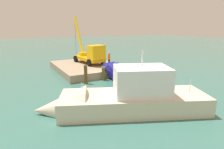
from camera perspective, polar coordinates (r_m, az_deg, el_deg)
name	(u,v)px	position (r m, az deg, el deg)	size (l,w,h in m)	color
ground	(106,81)	(22.46, -1.95, -1.86)	(200.00, 200.00, 0.00)	#386B60
dock	(87,67)	(27.74, -7.73, 2.13)	(10.86, 8.27, 0.93)	gray
crane_truck	(91,54)	(27.75, -6.40, 6.13)	(8.30, 3.20, 6.94)	orange
dock_worker	(109,58)	(26.96, -0.89, 4.89)	(0.34, 0.34, 1.79)	black
salvaged_car	(118,74)	(22.67, 1.72, 0.11)	(4.43, 2.45, 2.79)	navy
moored_yacht	(112,104)	(14.26, 0.01, -8.89)	(8.42, 13.14, 6.08)	beige
piling_near	(86,75)	(21.17, -7.98, -0.01)	(0.38, 0.38, 2.13)	brown
piling_mid	(104,74)	(22.42, -2.57, 0.27)	(0.44, 0.44, 1.64)	brown
piling_far	(127,72)	(23.65, 4.66, 0.86)	(0.43, 0.43, 1.54)	#4D3B29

